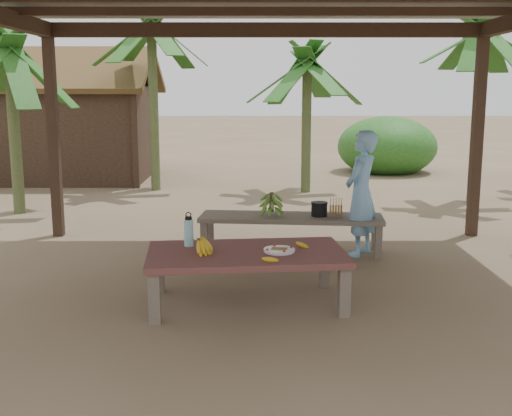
{
  "coord_description": "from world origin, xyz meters",
  "views": [
    {
      "loc": [
        -0.16,
        -6.19,
        1.97
      ],
      "look_at": [
        -0.14,
        0.05,
        0.8
      ],
      "focal_mm": 45.0,
      "sensor_mm": 36.0,
      "label": 1
    }
  ],
  "objects_px": {
    "water_flask": "(189,232)",
    "woman": "(361,193)",
    "cooking_pot": "(319,209)",
    "bench": "(291,220)",
    "ripe_banana_bunch": "(199,245)",
    "plate": "(279,250)",
    "work_table": "(246,258)"
  },
  "relations": [
    {
      "from": "bench",
      "to": "water_flask",
      "type": "relative_size",
      "value": 6.87
    },
    {
      "from": "work_table",
      "to": "woman",
      "type": "xyz_separation_m",
      "value": [
        1.34,
        1.77,
        0.31
      ]
    },
    {
      "from": "ripe_banana_bunch",
      "to": "plate",
      "type": "distance_m",
      "value": 0.73
    },
    {
      "from": "water_flask",
      "to": "cooking_pot",
      "type": "relative_size",
      "value": 1.7
    },
    {
      "from": "cooking_pot",
      "to": "woman",
      "type": "xyz_separation_m",
      "value": [
        0.48,
        -0.12,
        0.21
      ]
    },
    {
      "from": "bench",
      "to": "woman",
      "type": "xyz_separation_m",
      "value": [
        0.81,
        -0.13,
        0.35
      ]
    },
    {
      "from": "bench",
      "to": "cooking_pot",
      "type": "bearing_deg",
      "value": 2.44
    },
    {
      "from": "cooking_pot",
      "to": "woman",
      "type": "distance_m",
      "value": 0.54
    },
    {
      "from": "bench",
      "to": "plate",
      "type": "bearing_deg",
      "value": -91.14
    },
    {
      "from": "cooking_pot",
      "to": "water_flask",
      "type": "bearing_deg",
      "value": -129.85
    },
    {
      "from": "work_table",
      "to": "water_flask",
      "type": "distance_m",
      "value": 0.62
    },
    {
      "from": "work_table",
      "to": "ripe_banana_bunch",
      "type": "height_order",
      "value": "ripe_banana_bunch"
    },
    {
      "from": "bench",
      "to": "woman",
      "type": "distance_m",
      "value": 0.9
    },
    {
      "from": "bench",
      "to": "cooking_pot",
      "type": "relative_size",
      "value": 11.68
    },
    {
      "from": "bench",
      "to": "woman",
      "type": "relative_size",
      "value": 1.51
    },
    {
      "from": "bench",
      "to": "ripe_banana_bunch",
      "type": "relative_size",
      "value": 9.04
    },
    {
      "from": "bench",
      "to": "ripe_banana_bunch",
      "type": "bearing_deg",
      "value": -110.39
    },
    {
      "from": "bench",
      "to": "cooking_pot",
      "type": "xyz_separation_m",
      "value": [
        0.34,
        -0.02,
        0.14
      ]
    },
    {
      "from": "work_table",
      "to": "ripe_banana_bunch",
      "type": "relative_size",
      "value": 7.6
    },
    {
      "from": "ripe_banana_bunch",
      "to": "cooking_pot",
      "type": "distance_m",
      "value": 2.34
    },
    {
      "from": "work_table",
      "to": "ripe_banana_bunch",
      "type": "distance_m",
      "value": 0.46
    },
    {
      "from": "bench",
      "to": "ripe_banana_bunch",
      "type": "distance_m",
      "value": 2.2
    },
    {
      "from": "water_flask",
      "to": "cooking_pot",
      "type": "distance_m",
      "value": 2.19
    },
    {
      "from": "ripe_banana_bunch",
      "to": "water_flask",
      "type": "distance_m",
      "value": 0.31
    },
    {
      "from": "woman",
      "to": "water_flask",
      "type": "bearing_deg",
      "value": -18.35
    },
    {
      "from": "bench",
      "to": "woman",
      "type": "bearing_deg",
      "value": -4.04
    },
    {
      "from": "bench",
      "to": "plate",
      "type": "relative_size",
      "value": 7.86
    },
    {
      "from": "water_flask",
      "to": "woman",
      "type": "height_order",
      "value": "woman"
    },
    {
      "from": "ripe_banana_bunch",
      "to": "woman",
      "type": "xyz_separation_m",
      "value": [
        1.77,
        1.84,
        0.17
      ]
    },
    {
      "from": "plate",
      "to": "water_flask",
      "type": "distance_m",
      "value": 0.89
    },
    {
      "from": "cooking_pot",
      "to": "work_table",
      "type": "bearing_deg",
      "value": -114.45
    },
    {
      "from": "woman",
      "to": "bench",
      "type": "bearing_deg",
      "value": -67.46
    }
  ]
}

